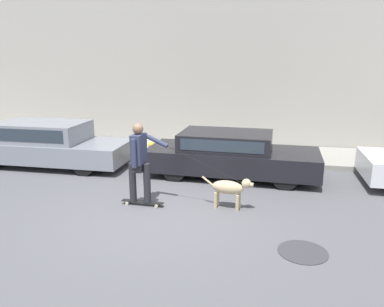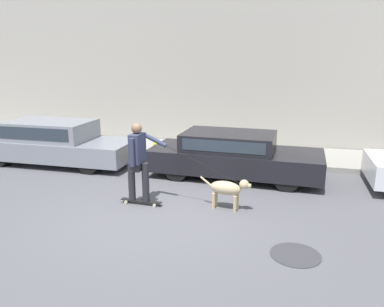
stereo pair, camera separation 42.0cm
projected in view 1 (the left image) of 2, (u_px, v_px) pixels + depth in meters
name	position (u px, v px, depth m)	size (l,w,h in m)	color
ground_plane	(158.00, 213.00, 7.49)	(36.00, 36.00, 0.00)	#545459
back_wall	(209.00, 72.00, 12.74)	(32.00, 0.30, 5.07)	#ADA89E
sidewalk_curb	(201.00, 151.00, 12.09)	(30.00, 2.31, 0.15)	gray
parked_car_0	(48.00, 144.00, 10.69)	(4.56, 1.69, 1.25)	black
parked_car_1	(231.00, 155.00, 9.68)	(4.42, 1.81, 1.17)	black
dog	(230.00, 188.00, 7.62)	(1.08, 0.37, 0.68)	tan
skateboarder	(140.00, 160.00, 7.65)	(2.60, 0.60, 1.74)	beige
manhole_cover	(303.00, 252.00, 5.98)	(0.79, 0.79, 0.01)	#38383D
fire_hydrant	(152.00, 152.00, 10.93)	(0.18, 0.18, 0.64)	gold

